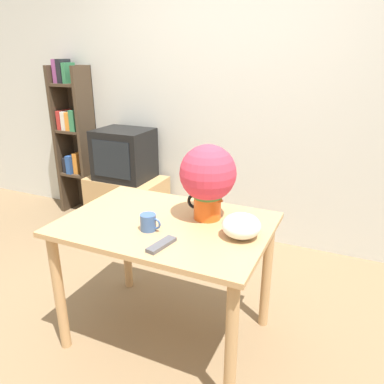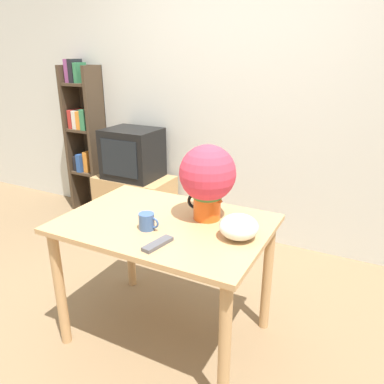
{
  "view_description": "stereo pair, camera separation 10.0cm",
  "coord_description": "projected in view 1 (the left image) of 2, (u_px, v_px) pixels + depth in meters",
  "views": [
    {
      "loc": [
        1.08,
        -1.56,
        1.67
      ],
      "look_at": [
        0.25,
        0.27,
        0.92
      ],
      "focal_mm": 35.0,
      "sensor_mm": 36.0,
      "label": 1
    },
    {
      "loc": [
        1.17,
        -1.52,
        1.67
      ],
      "look_at": [
        0.25,
        0.27,
        0.92
      ],
      "focal_mm": 35.0,
      "sensor_mm": 36.0,
      "label": 2
    }
  ],
  "objects": [
    {
      "name": "bookshelf",
      "position": [
        75.0,
        134.0,
        3.97
      ],
      "size": [
        0.37,
        0.27,
        1.62
      ],
      "color": "#423323",
      "rests_on": "ground_plane"
    },
    {
      "name": "ground_plane",
      "position": [
        138.0,
        339.0,
        2.33
      ],
      "size": [
        12.0,
        12.0,
        0.0
      ],
      "primitive_type": "plane",
      "color": "#7F6647"
    },
    {
      "name": "tv_stand",
      "position": [
        128.0,
        202.0,
        3.76
      ],
      "size": [
        0.75,
        0.44,
        0.52
      ],
      "color": "tan",
      "rests_on": "ground_plane"
    },
    {
      "name": "coffee_mug",
      "position": [
        149.0,
        222.0,
        1.99
      ],
      "size": [
        0.12,
        0.09,
        0.09
      ],
      "color": "#385689",
      "rests_on": "table"
    },
    {
      "name": "tv_set",
      "position": [
        124.0,
        154.0,
        3.58
      ],
      "size": [
        0.51,
        0.43,
        0.48
      ],
      "color": "black",
      "rests_on": "tv_stand"
    },
    {
      "name": "table",
      "position": [
        166.0,
        242.0,
        2.14
      ],
      "size": [
        1.16,
        0.81,
        0.78
      ],
      "color": "tan",
      "rests_on": "ground_plane"
    },
    {
      "name": "flower_vase",
      "position": [
        208.0,
        178.0,
        2.07
      ],
      "size": [
        0.32,
        0.32,
        0.43
      ],
      "color": "#E05619",
      "rests_on": "table"
    },
    {
      "name": "white_bowl",
      "position": [
        241.0,
        226.0,
        1.91
      ],
      "size": [
        0.2,
        0.2,
        0.13
      ],
      "color": "silver",
      "rests_on": "table"
    },
    {
      "name": "remote_control",
      "position": [
        161.0,
        245.0,
        1.83
      ],
      "size": [
        0.09,
        0.19,
        0.02
      ],
      "color": "#4C4C51",
      "rests_on": "table"
    },
    {
      "name": "wall_back",
      "position": [
        231.0,
        98.0,
        3.29
      ],
      "size": [
        8.0,
        0.05,
        2.6
      ],
      "color": "silver",
      "rests_on": "ground_plane"
    }
  ]
}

